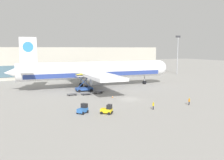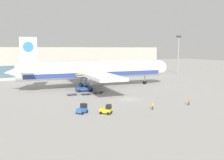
# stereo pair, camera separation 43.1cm
# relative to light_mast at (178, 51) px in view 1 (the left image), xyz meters

# --- Properties ---
(ground_plane) EXTENTS (400.00, 400.00, 0.00)m
(ground_plane) POSITION_rel_light_mast_xyz_m (-56.18, -47.73, -11.86)
(ground_plane) COLOR gray
(terminal_building) EXTENTS (90.00, 18.20, 14.00)m
(terminal_building) POSITION_rel_light_mast_xyz_m (-53.23, 16.84, -4.87)
(terminal_building) COLOR #BCB7A8
(terminal_building) RESTS_ON ground_plane
(light_mast) EXTENTS (2.80, 0.50, 20.16)m
(light_mast) POSITION_rel_light_mast_xyz_m (0.00, 0.00, 0.00)
(light_mast) COLOR #9EA0A5
(light_mast) RESTS_ON ground_plane
(airplane_main) EXTENTS (58.10, 48.38, 17.00)m
(airplane_main) POSITION_rel_light_mast_xyz_m (-57.51, -24.18, -6.02)
(airplane_main) COLOR white
(airplane_main) RESTS_ON ground_plane
(scissor_lift_loader) EXTENTS (5.36, 3.63, 5.53)m
(scissor_lift_loader) POSITION_rel_light_mast_xyz_m (-62.95, -30.46, -9.76)
(scissor_lift_loader) COLOR #284C99
(scissor_lift_loader) RESTS_ON ground_plane
(baggage_tug_foreground) EXTENTS (2.75, 2.71, 2.00)m
(baggage_tug_foreground) POSITION_rel_light_mast_xyz_m (-67.77, -58.70, -10.98)
(baggage_tug_foreground) COLOR yellow
(baggage_tug_foreground) RESTS_ON ground_plane
(baggage_tug_mid) EXTENTS (2.81, 2.61, 2.00)m
(baggage_tug_mid) POSITION_rel_light_mast_xyz_m (-72.13, -56.04, -10.98)
(baggage_tug_mid) COLOR #2D66B7
(baggage_tug_mid) RESTS_ON ground_plane
(baggage_dolly_lead) EXTENTS (3.70, 1.51, 0.48)m
(baggage_dolly_lead) POSITION_rel_light_mast_xyz_m (-68.46, -35.67, -11.47)
(baggage_dolly_lead) COLOR #56565B
(baggage_dolly_lead) RESTS_ON ground_plane
(baggage_dolly_second) EXTENTS (3.70, 1.51, 0.48)m
(baggage_dolly_second) POSITION_rel_light_mast_xyz_m (-64.56, -36.63, -11.47)
(baggage_dolly_second) COLOR #56565B
(baggage_dolly_second) RESTS_ON ground_plane
(baggage_dolly_third) EXTENTS (3.70, 1.51, 0.48)m
(baggage_dolly_third) POSITION_rel_light_mast_xyz_m (-60.35, -35.79, -11.47)
(baggage_dolly_third) COLOR #56565B
(baggage_dolly_third) RESTS_ON ground_plane
(ground_crew_near) EXTENTS (0.55, 0.32, 1.75)m
(ground_crew_near) POSITION_rel_light_mast_xyz_m (-46.70, -59.85, -10.83)
(ground_crew_near) COLOR black
(ground_crew_near) RESTS_ON ground_plane
(ground_crew_far) EXTENTS (0.50, 0.37, 1.77)m
(ground_crew_far) POSITION_rel_light_mast_xyz_m (-57.06, -59.86, -10.82)
(ground_crew_far) COLOR black
(ground_crew_far) RESTS_ON ground_plane
(traffic_cone_near) EXTENTS (0.40, 0.40, 0.56)m
(traffic_cone_near) POSITION_rel_light_mast_xyz_m (-59.32, -43.71, -11.59)
(traffic_cone_near) COLOR black
(traffic_cone_near) RESTS_ON ground_plane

